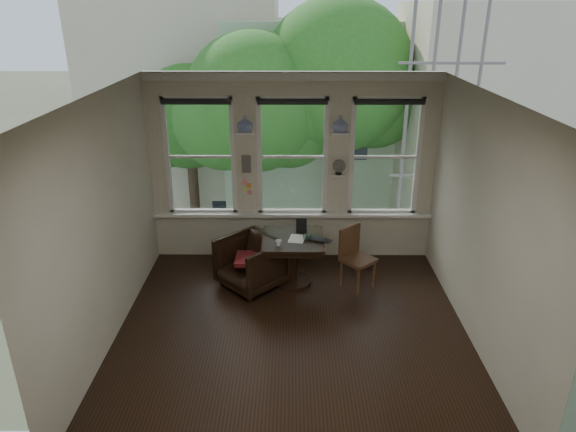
{
  "coord_description": "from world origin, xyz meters",
  "views": [
    {
      "loc": [
        -0.02,
        -5.57,
        3.92
      ],
      "look_at": [
        -0.06,
        0.9,
        1.24
      ],
      "focal_mm": 32.0,
      "sensor_mm": 36.0,
      "label": 1
    }
  ],
  "objects_px": {
    "table": "(293,261)",
    "mug": "(279,243)",
    "side_chair_right": "(358,259)",
    "laptop": "(319,241)",
    "armchair_left": "(251,263)"
  },
  "relations": [
    {
      "from": "armchair_left",
      "to": "laptop",
      "type": "bearing_deg",
      "value": 41.88
    },
    {
      "from": "side_chair_right",
      "to": "laptop",
      "type": "height_order",
      "value": "side_chair_right"
    },
    {
      "from": "side_chair_right",
      "to": "mug",
      "type": "distance_m",
      "value": 1.22
    },
    {
      "from": "side_chair_right",
      "to": "mug",
      "type": "height_order",
      "value": "side_chair_right"
    },
    {
      "from": "side_chair_right",
      "to": "laptop",
      "type": "xyz_separation_m",
      "value": [
        -0.59,
        -0.04,
        0.3
      ]
    },
    {
      "from": "table",
      "to": "armchair_left",
      "type": "bearing_deg",
      "value": -172.49
    },
    {
      "from": "table",
      "to": "side_chair_right",
      "type": "bearing_deg",
      "value": -6.0
    },
    {
      "from": "side_chair_right",
      "to": "laptop",
      "type": "bearing_deg",
      "value": 141.94
    },
    {
      "from": "mug",
      "to": "laptop",
      "type": "bearing_deg",
      "value": 11.34
    },
    {
      "from": "laptop",
      "to": "mug",
      "type": "xyz_separation_m",
      "value": [
        -0.57,
        -0.11,
        0.03
      ]
    },
    {
      "from": "table",
      "to": "side_chair_right",
      "type": "distance_m",
      "value": 0.97
    },
    {
      "from": "side_chair_right",
      "to": "laptop",
      "type": "distance_m",
      "value": 0.66
    },
    {
      "from": "laptop",
      "to": "mug",
      "type": "relative_size",
      "value": 3.9
    },
    {
      "from": "armchair_left",
      "to": "laptop",
      "type": "distance_m",
      "value": 1.06
    },
    {
      "from": "table",
      "to": "mug",
      "type": "xyz_separation_m",
      "value": [
        -0.2,
        -0.25,
        0.42
      ]
    }
  ]
}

